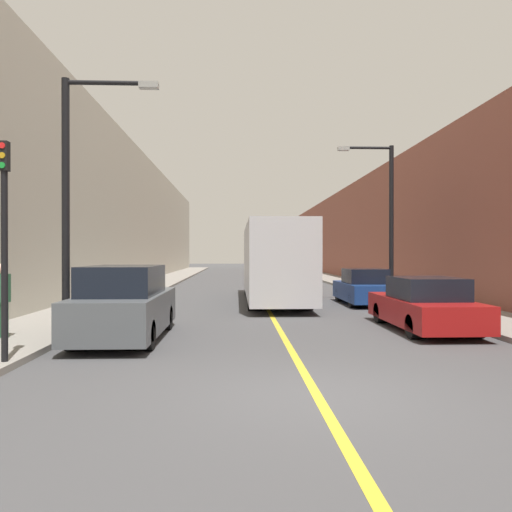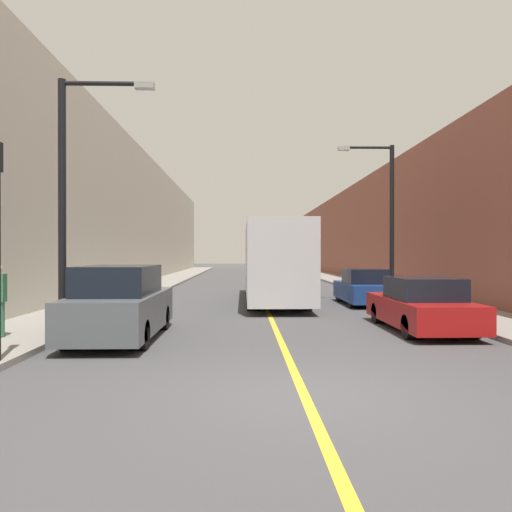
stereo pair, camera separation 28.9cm
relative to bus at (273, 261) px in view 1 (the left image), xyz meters
The scene contains 14 objects.
ground_plane 14.90m from the bus, 91.74° to the right, with size 200.00×200.00×0.00m, color #474749.
sidewalk_left 16.91m from the bus, 115.15° to the left, with size 2.79×72.00×0.14m, color gray.
sidewalk_right 16.55m from the bus, 67.68° to the left, with size 2.79×72.00×0.14m, color gray.
building_row_left 18.76m from the bus, 124.70° to the left, with size 4.00×72.00×9.65m, color #B7B2A3.
building_row_right 18.14m from the bus, 57.65° to the left, with size 4.00×72.00×7.80m, color brown.
road_center_line 15.34m from the bus, 91.69° to the left, with size 0.16×72.00×0.01m, color gold.
bus is the anchor object (origin of this frame).
parked_suv_left 10.73m from the bus, 114.47° to the right, with size 1.88×4.85×1.84m.
car_right_near 9.31m from the bus, 67.14° to the right, with size 1.87×4.72×1.48m.
car_right_mid 4.14m from the bus, 21.54° to the right, with size 1.79×4.24×1.51m.
street_lamp_left 11.09m from the bus, 122.25° to the right, with size 2.48×0.24×6.51m.
street_lamp_right 5.43m from the bus, ahead, with size 2.48×0.24×6.74m.
traffic_light 14.16m from the bus, 114.88° to the right, with size 0.16×0.18×4.08m.
pedestrian 12.52m from the bus, 125.48° to the right, with size 0.39×0.25×1.76m.
Camera 1 is at (-1.22, -7.45, 2.14)m, focal length 35.00 mm.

